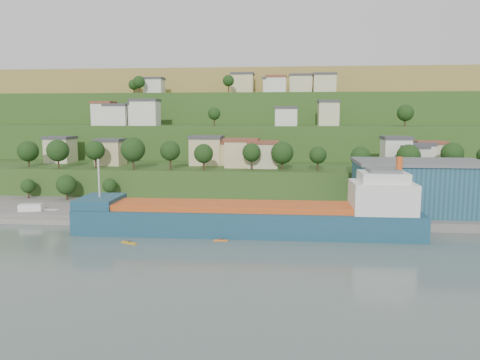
# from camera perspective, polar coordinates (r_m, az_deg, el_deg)

# --- Properties ---
(ground) EXTENTS (500.00, 500.00, 0.00)m
(ground) POSITION_cam_1_polar(r_m,az_deg,el_deg) (94.20, -2.12, -7.94)
(ground) COLOR #495956
(ground) RESTS_ON ground
(quay) EXTENTS (220.00, 26.00, 4.00)m
(quay) POSITION_cam_1_polar(r_m,az_deg,el_deg) (120.74, 9.23, -4.51)
(quay) COLOR slate
(quay) RESTS_ON ground
(pebble_beach) EXTENTS (40.00, 18.00, 2.40)m
(pebble_beach) POSITION_cam_1_polar(r_m,az_deg,el_deg) (133.14, -24.90, -3.99)
(pebble_beach) COLOR slate
(pebble_beach) RESTS_ON ground
(hillside) EXTENTS (360.00, 211.47, 96.00)m
(hillside) POSITION_cam_1_polar(r_m,az_deg,el_deg) (260.03, 3.04, 2.18)
(hillside) COLOR #284719
(hillside) RESTS_ON ground
(cargo_ship_near) EXTENTS (75.07, 12.79, 19.26)m
(cargo_ship_near) POSITION_cam_1_polar(r_m,az_deg,el_deg) (102.66, 2.14, -4.85)
(cargo_ship_near) COLOR #164554
(cargo_ship_near) RESTS_ON ground
(warehouse) EXTENTS (31.05, 19.08, 12.80)m
(warehouse) POSITION_cam_1_polar(r_m,az_deg,el_deg) (122.72, 20.98, -0.73)
(warehouse) COLOR #1B4753
(warehouse) RESTS_ON quay
(caravan) EXTENTS (5.82, 3.60, 2.53)m
(caravan) POSITION_cam_1_polar(r_m,az_deg,el_deg) (128.36, -24.17, -3.25)
(caravan) COLOR white
(caravan) RESTS_ON pebble_beach
(dinghy) EXTENTS (4.57, 2.36, 0.87)m
(dinghy) POSITION_cam_1_polar(r_m,az_deg,el_deg) (127.99, -22.09, -3.54)
(dinghy) COLOR silver
(dinghy) RESTS_ON pebble_beach
(kayak_orange) EXTENTS (3.00, 0.75, 0.74)m
(kayak_orange) POSITION_cam_1_polar(r_m,az_deg,el_deg) (97.35, -2.37, -7.29)
(kayak_orange) COLOR orange
(kayak_orange) RESTS_ON ground
(kayak_yellow) EXTENTS (3.56, 1.95, 0.90)m
(kayak_yellow) POSITION_cam_1_polar(r_m,az_deg,el_deg) (97.97, -13.38, -7.37)
(kayak_yellow) COLOR gold
(kayak_yellow) RESTS_ON ground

